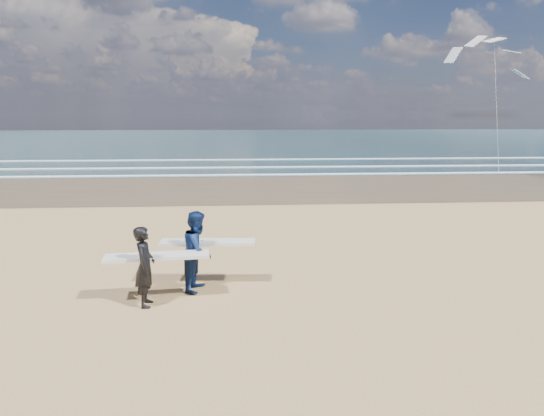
{
  "coord_description": "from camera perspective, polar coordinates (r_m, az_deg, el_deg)",
  "views": [
    {
      "loc": [
        0.45,
        -9.02,
        3.92
      ],
      "look_at": [
        1.53,
        6.0,
        1.03
      ],
      "focal_mm": 32.0,
      "sensor_mm": 36.0,
      "label": 1
    }
  ],
  "objects": [
    {
      "name": "ocean",
      "position": [
        83.44,
        9.52,
        8.05
      ],
      "size": [
        220.0,
        100.0,
        0.02
      ],
      "primitive_type": "cube",
      "color": "#1B353B",
      "rests_on": "ground"
    },
    {
      "name": "foam_breakers",
      "position": [
        42.13,
        23.62,
        4.7
      ],
      "size": [
        220.0,
        11.7,
        0.05
      ],
      "color": "white",
      "rests_on": "ground"
    },
    {
      "name": "kite_1",
      "position": [
        39.41,
        24.83,
        13.06
      ],
      "size": [
        6.41,
        4.81,
        10.61
      ],
      "color": "slate",
      "rests_on": "ground"
    },
    {
      "name": "surfer_far",
      "position": [
        11.12,
        -8.61,
        -4.92
      ],
      "size": [
        2.22,
        1.18,
        1.82
      ],
      "color": "#0D204B",
      "rests_on": "ground"
    },
    {
      "name": "surfer_near",
      "position": [
        10.45,
        -14.52,
        -6.49
      ],
      "size": [
        2.24,
        1.05,
        1.7
      ],
      "color": "black",
      "rests_on": "ground"
    }
  ]
}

